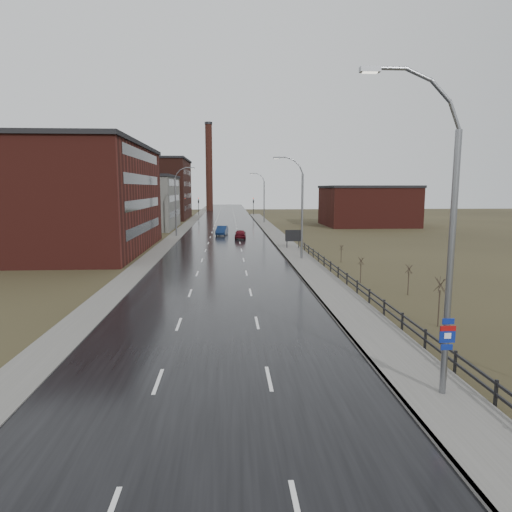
{
  "coord_description": "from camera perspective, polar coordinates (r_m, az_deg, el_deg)",
  "views": [
    {
      "loc": [
        0.67,
        -14.06,
        7.95
      ],
      "look_at": [
        2.67,
        19.11,
        3.0
      ],
      "focal_mm": 32.0,
      "sensor_mm": 36.0,
      "label": 1
    }
  ],
  "objects": [
    {
      "name": "streetlight_right_far",
      "position": [
        104.37,
        0.85,
        7.32
      ],
      "size": [
        3.36,
        0.28,
        11.35
      ],
      "color": "slate",
      "rests_on": "ground"
    },
    {
      "name": "shrub_c",
      "position": [
        28.39,
        21.94,
        -5.19
      ],
      "size": [
        0.68,
        0.72,
        2.91
      ],
      "color": "#382D23",
      "rests_on": "ground"
    },
    {
      "name": "sidewalk_right",
      "position": [
        50.31,
        5.66,
        -0.55
      ],
      "size": [
        3.2,
        180.0,
        0.18
      ],
      "primitive_type": "cube",
      "color": "#595651",
      "rests_on": "ground"
    },
    {
      "name": "shrub_f",
      "position": [
        50.03,
        10.61,
        0.36
      ],
      "size": [
        0.46,
        0.48,
        1.91
      ],
      "color": "#382D23",
      "rests_on": "ground"
    },
    {
      "name": "ground",
      "position": [
        16.16,
        -5.75,
        -21.04
      ],
      "size": [
        320.0,
        320.0,
        0.0
      ],
      "primitive_type": "plane",
      "color": "#2D2819",
      "rests_on": "ground"
    },
    {
      "name": "car_far",
      "position": [
        72.03,
        -1.97,
        2.72
      ],
      "size": [
        1.96,
        4.41,
        1.48
      ],
      "primitive_type": "imported",
      "rotation": [
        0.0,
        0.0,
        3.09
      ],
      "color": "#560E17",
      "rests_on": "ground"
    },
    {
      "name": "billboard",
      "position": [
        59.97,
        4.65,
        2.48
      ],
      "size": [
        2.07,
        0.17,
        2.55
      ],
      "color": "black",
      "rests_on": "ground"
    },
    {
      "name": "traffic_light_right",
      "position": [
        134.3,
        -0.33,
        7.05
      ],
      "size": [
        0.58,
        2.73,
        5.3
      ],
      "color": "black",
      "rests_on": "ground"
    },
    {
      "name": "warehouse_mid",
      "position": [
        93.97,
        -15.01,
        6.55
      ],
      "size": [
        16.32,
        20.4,
        10.5
      ],
      "color": "slate",
      "rests_on": "ground"
    },
    {
      "name": "streetlight_left",
      "position": [
        76.54,
        -9.8,
        6.77
      ],
      "size": [
        3.36,
        0.28,
        11.35
      ],
      "color": "slate",
      "rests_on": "ground"
    },
    {
      "name": "traffic_light_left",
      "position": [
        134.38,
        -7.21,
        6.98
      ],
      "size": [
        0.58,
        2.73,
        5.3
      ],
      "color": "black",
      "rests_on": "ground"
    },
    {
      "name": "guardrail",
      "position": [
        34.54,
        12.85,
        -3.84
      ],
      "size": [
        0.1,
        53.05,
        1.1
      ],
      "color": "black",
      "rests_on": "ground"
    },
    {
      "name": "smokestack",
      "position": [
        164.36,
        -5.89,
        11.07
      ],
      "size": [
        2.7,
        2.7,
        30.7
      ],
      "color": "#331611",
      "rests_on": "ground"
    },
    {
      "name": "building_right",
      "position": [
        100.59,
        13.76,
        6.13
      ],
      "size": [
        18.36,
        16.32,
        8.5
      ],
      "color": "#471914",
      "rests_on": "ground"
    },
    {
      "name": "streetlight_right_mid",
      "position": [
        50.71,
        5.46,
        6.05
      ],
      "size": [
        3.36,
        0.28,
        11.35
      ],
      "color": "slate",
      "rests_on": "ground"
    },
    {
      "name": "shrub_d",
      "position": [
        35.97,
        18.53,
        -2.73
      ],
      "size": [
        0.55,
        0.58,
        2.33
      ],
      "color": "#382D23",
      "rests_on": "ground"
    },
    {
      "name": "warehouse_far",
      "position": [
        124.33,
        -14.58,
        8.12
      ],
      "size": [
        26.52,
        24.48,
        15.5
      ],
      "color": "#331611",
      "rests_on": "ground"
    },
    {
      "name": "sidewalk_left",
      "position": [
        75.0,
        -10.23,
        2.3
      ],
      "size": [
        2.4,
        260.0,
        0.12
      ],
      "primitive_type": "cube",
      "color": "#595651",
      "rests_on": "ground"
    },
    {
      "name": "shrub_e",
      "position": [
        39.55,
        12.96,
        -1.62
      ],
      "size": [
        0.52,
        0.55,
        2.2
      ],
      "color": "#382D23",
      "rests_on": "ground"
    },
    {
      "name": "curb_right",
      "position": [
        50.09,
        3.94,
        -0.57
      ],
      "size": [
        0.16,
        180.0,
        0.18
      ],
      "primitive_type": "cube",
      "color": "slate",
      "rests_on": "ground"
    },
    {
      "name": "road",
      "position": [
        74.48,
        -3.95,
        2.35
      ],
      "size": [
        14.0,
        300.0,
        0.06
      ],
      "primitive_type": "cube",
      "color": "black",
      "rests_on": "ground"
    },
    {
      "name": "warehouse_near",
      "position": [
        62.91,
        -23.76,
        6.68
      ],
      "size": [
        22.44,
        28.56,
        13.5
      ],
      "color": "#471914",
      "rests_on": "ground"
    },
    {
      "name": "streetlight_main",
      "position": [
        17.95,
        22.36,
        1.79
      ],
      "size": [
        3.91,
        0.29,
        12.11
      ],
      "color": "slate",
      "rests_on": "ground"
    },
    {
      "name": "car_near",
      "position": [
        78.06,
        -4.28,
        3.17
      ],
      "size": [
        2.2,
        4.84,
        1.54
      ],
      "primitive_type": "imported",
      "rotation": [
        0.0,
        0.0,
        -0.13
      ],
      "color": "#0E2047",
      "rests_on": "ground"
    }
  ]
}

